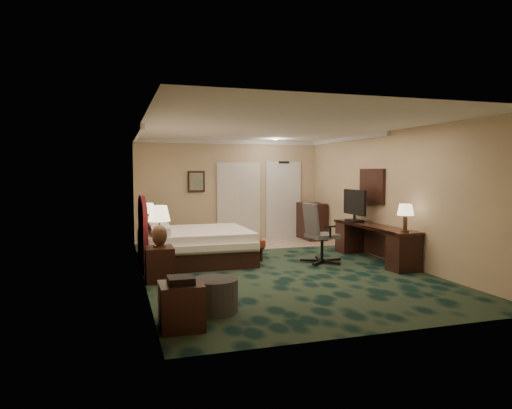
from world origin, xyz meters
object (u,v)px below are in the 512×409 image
object	(u,v)px
desk_chair	(322,233)
nightstand_far	(148,242)
bed_bench	(246,247)
tv	(355,206)
side_table	(181,306)
lamp_near	(159,226)
ottoman	(215,295)
lamp_far	(148,217)
nightstand_near	(159,264)
bed	(197,246)
minibar	(312,221)
desk	(374,243)

from	to	relation	value
desk_chair	nightstand_far	bearing A→B (deg)	140.63
bed_bench	tv	distance (m)	2.59
bed_bench	side_table	world-z (taller)	side_table
lamp_near	side_table	world-z (taller)	lamp_near
lamp_near	ottoman	size ratio (longest dim) A/B	1.14
lamp_near	desk_chair	world-z (taller)	lamp_near
lamp_near	lamp_far	xyz separation A→B (m)	(-0.01, 2.58, -0.08)
ottoman	desk_chair	world-z (taller)	desk_chair
lamp_far	nightstand_far	bearing A→B (deg)	122.32
lamp_far	desk_chair	distance (m)	3.89
nightstand_near	lamp_far	distance (m)	2.67
bed_bench	ottoman	distance (m)	3.89
bed	minibar	world-z (taller)	minibar
nightstand_far	side_table	bearing A→B (deg)	-89.53
bed_bench	desk	size ratio (longest dim) A/B	0.50
lamp_near	ottoman	xyz separation A→B (m)	(0.54, -1.98, -0.71)
nightstand_near	nightstand_far	size ratio (longest dim) A/B	1.05
desk_chair	lamp_near	bearing A→B (deg)	-178.28
bed	desk	distance (m)	3.68
desk	minibar	bearing A→B (deg)	90.28
tv	minibar	bearing A→B (deg)	89.55
nightstand_near	bed_bench	size ratio (longest dim) A/B	0.45
bed_bench	tv	size ratio (longest dim) A/B	1.41
lamp_near	desk	distance (m)	4.50
side_table	desk_chair	size ratio (longest dim) A/B	0.45
lamp_far	tv	distance (m)	4.62
bed_bench	side_table	distance (m)	4.59
nightstand_far	lamp_near	bearing A→B (deg)	-89.50
ottoman	side_table	bearing A→B (deg)	-134.52
bed	desk	xyz separation A→B (m)	(3.55, -0.97, 0.04)
nightstand_far	ottoman	world-z (taller)	nightstand_far
bed	ottoman	size ratio (longest dim) A/B	3.40
bed_bench	minibar	world-z (taller)	minibar
desk	minibar	distance (m)	3.14
nightstand_far	ottoman	size ratio (longest dim) A/B	0.90
lamp_near	side_table	bearing A→B (deg)	-89.57
lamp_far	bed_bench	size ratio (longest dim) A/B	0.46
bed_bench	side_table	size ratio (longest dim) A/B	2.37
nightstand_near	desk	bearing A→B (deg)	6.22
desk	minibar	xyz separation A→B (m)	(-0.02, 3.13, 0.13)
nightstand_near	desk	xyz separation A→B (m)	(4.45, 0.49, 0.08)
bed	ottoman	bearing A→B (deg)	-95.89
tv	nightstand_far	bearing A→B (deg)	162.69
bed_bench	minibar	size ratio (longest dim) A/B	1.30
nightstand_far	side_table	distance (m)	5.10
nightstand_near	bed_bench	distance (m)	2.60
minibar	bed_bench	bearing A→B (deg)	-141.12
nightstand_near	lamp_near	size ratio (longest dim) A/B	0.83
nightstand_far	bed_bench	size ratio (longest dim) A/B	0.43
side_table	desk	size ratio (longest dim) A/B	0.21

